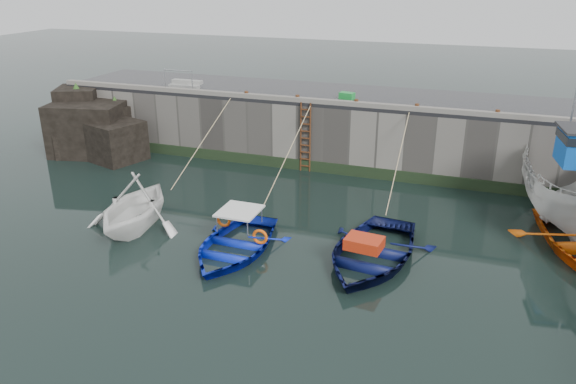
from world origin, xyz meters
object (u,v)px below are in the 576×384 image
(bollard_a, at_px, (246,94))
(fish_crate, at_px, (347,96))
(boat_near_navy, at_px, (371,259))
(bollard_d, at_px, (417,107))
(bollard_c, at_px, (356,102))
(bollard_e, at_px, (497,113))
(ladder, at_px, (305,138))
(bollard_b, at_px, (297,98))
(boat_far_white, at_px, (568,192))
(boat_near_white, at_px, (136,227))
(boat_near_blue, at_px, (234,250))

(bollard_a, bearing_deg, fish_crate, 14.58)
(boat_near_navy, bearing_deg, bollard_d, 94.82)
(bollard_c, height_order, bollard_e, same)
(ladder, distance_m, bollard_a, 3.47)
(boat_near_navy, distance_m, bollard_a, 11.35)
(boat_near_navy, bearing_deg, bollard_a, 140.71)
(bollard_a, bearing_deg, bollard_d, 0.00)
(fish_crate, xyz_separation_m, bollard_c, (0.71, -1.17, -0.01))
(fish_crate, height_order, bollard_c, fish_crate)
(bollard_b, bearing_deg, boat_far_white, -12.56)
(boat_near_white, relative_size, bollard_c, 15.48)
(boat_near_blue, bearing_deg, bollard_c, 77.29)
(ladder, relative_size, bollard_a, 11.43)
(boat_near_blue, relative_size, bollard_d, 16.31)
(fish_crate, distance_m, bollard_c, 1.37)
(boat_near_blue, relative_size, boat_near_navy, 0.88)
(fish_crate, distance_m, bollard_d, 3.51)
(boat_near_white, height_order, bollard_a, bollard_a)
(boat_far_white, bearing_deg, bollard_b, 158.96)
(bollard_c, distance_m, bollard_d, 2.60)
(fish_crate, relative_size, bollard_b, 2.37)
(ladder, height_order, boat_near_blue, ladder)
(bollard_c, bearing_deg, boat_far_white, -16.36)
(boat_near_white, height_order, bollard_c, bollard_c)
(bollard_b, bearing_deg, boat_near_navy, -56.48)
(ladder, distance_m, boat_near_blue, 8.46)
(fish_crate, bearing_deg, ladder, -121.85)
(bollard_b, height_order, bollard_c, same)
(bollard_a, relative_size, bollard_c, 1.00)
(boat_near_navy, bearing_deg, boat_far_white, 46.83)
(ladder, relative_size, boat_near_blue, 0.70)
(boat_near_white, xyz_separation_m, bollard_c, (6.11, 8.15, 3.30))
(bollard_b, bearing_deg, bollard_a, 180.00)
(ladder, height_order, bollard_e, bollard_e)
(bollard_b, distance_m, bollard_d, 5.30)
(bollard_a, bearing_deg, ladder, -6.38)
(boat_far_white, bearing_deg, ladder, 160.11)
(bollard_b, bearing_deg, fish_crate, 30.40)
(boat_near_white, distance_m, bollard_d, 12.37)
(boat_near_white, bearing_deg, bollard_b, 59.84)
(boat_near_blue, xyz_separation_m, bollard_c, (1.98, 8.64, 3.30))
(boat_far_white, xyz_separation_m, bollard_c, (-8.51, 2.50, 2.13))
(boat_far_white, height_order, fish_crate, boat_far_white)
(bollard_b, relative_size, bollard_c, 1.00)
(boat_far_white, xyz_separation_m, bollard_e, (-2.71, 2.50, 2.13))
(bollard_d, bearing_deg, boat_far_white, -22.92)
(boat_near_white, xyz_separation_m, bollard_e, (11.91, 8.15, 3.30))
(boat_far_white, height_order, bollard_c, boat_far_white)
(boat_far_white, bearing_deg, boat_near_white, -167.35)
(ladder, height_order, boat_near_navy, ladder)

